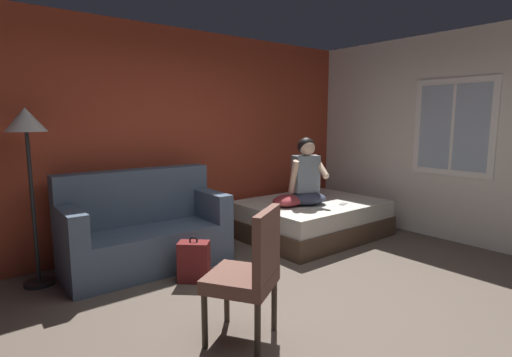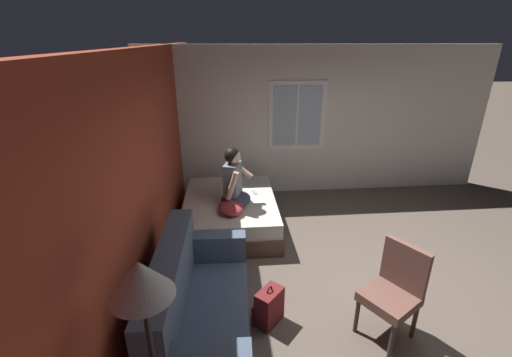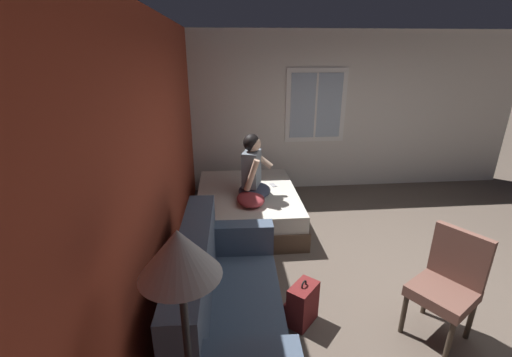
# 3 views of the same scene
# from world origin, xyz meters

# --- Properties ---
(ground_plane) EXTENTS (40.00, 40.00, 0.00)m
(ground_plane) POSITION_xyz_m (0.00, 0.00, 0.00)
(ground_plane) COLOR brown
(wall_back_accent) EXTENTS (11.03, 0.16, 2.70)m
(wall_back_accent) POSITION_xyz_m (0.00, 2.60, 1.35)
(wall_back_accent) COLOR #993823
(wall_back_accent) RESTS_ON ground
(wall_side_with_window) EXTENTS (0.19, 6.44, 2.70)m
(wall_side_with_window) POSITION_xyz_m (3.09, 0.01, 1.35)
(wall_side_with_window) COLOR silver
(wall_side_with_window) RESTS_ON ground
(bed) EXTENTS (1.86, 1.45, 0.48)m
(bed) POSITION_xyz_m (1.76, 1.67, 0.24)
(bed) COLOR #4C3828
(bed) RESTS_ON ground
(couch) EXTENTS (1.72, 0.87, 1.04)m
(couch) POSITION_xyz_m (-0.50, 2.01, 0.39)
(couch) COLOR #47566B
(couch) RESTS_ON ground
(side_chair) EXTENTS (0.63, 0.63, 0.98)m
(side_chair) POSITION_xyz_m (-0.52, 0.11, 0.53)
(side_chair) COLOR #382D23
(side_chair) RESTS_ON ground
(person_seated) EXTENTS (0.63, 0.58, 0.88)m
(person_seated) POSITION_xyz_m (1.58, 1.60, 0.84)
(person_seated) COLOR #383D51
(person_seated) RESTS_ON bed
(backpack) EXTENTS (0.35, 0.35, 0.46)m
(backpack) POSITION_xyz_m (-0.29, 1.30, 0.19)
(backpack) COLOR maroon
(backpack) RESTS_ON ground
(throw_pillow) EXTENTS (0.52, 0.42, 0.14)m
(throw_pillow) POSITION_xyz_m (1.32, 1.65, 0.55)
(throw_pillow) COLOR #993338
(throw_pillow) RESTS_ON bed
(cell_phone) EXTENTS (0.16, 0.11, 0.01)m
(cell_phone) POSITION_xyz_m (1.94, 1.27, 0.48)
(cell_phone) COLOR #B7B7BC
(cell_phone) RESTS_ON bed
(floor_lamp) EXTENTS (0.36, 0.36, 1.70)m
(floor_lamp) POSITION_xyz_m (-1.52, 2.16, 1.43)
(floor_lamp) COLOR black
(floor_lamp) RESTS_ON ground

